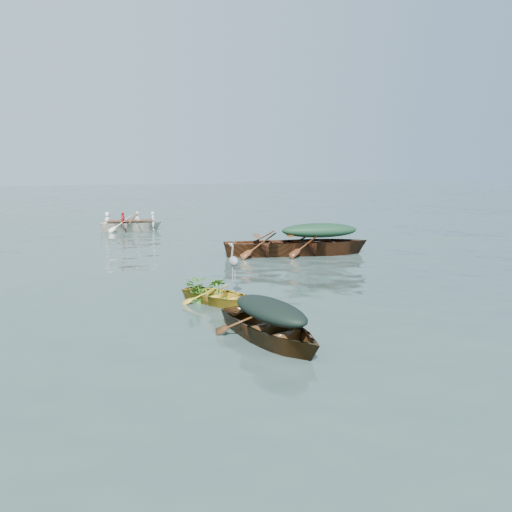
{
  "coord_description": "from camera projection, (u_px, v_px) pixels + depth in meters",
  "views": [
    {
      "loc": [
        -6.26,
        -11.69,
        3.26
      ],
      "look_at": [
        -0.85,
        2.17,
        0.5
      ],
      "focal_mm": 35.0,
      "sensor_mm": 36.0,
      "label": 1
    }
  ],
  "objects": [
    {
      "name": "oars",
      "position": [
        131.0,
        220.0,
        24.52
      ],
      "size": [
        1.02,
        2.66,
        0.06
      ],
      "primitive_type": null,
      "rotation": [
        0.0,
        0.0,
        1.4
      ],
      "color": "brown",
      "rests_on": "rowed_boat"
    },
    {
      "name": "dark_covered_boat",
      "position": [
        270.0,
        342.0,
        9.28
      ],
      "size": [
        2.11,
        3.81,
        0.89
      ],
      "primitive_type": "imported",
      "rotation": [
        0.0,
        0.0,
        0.23
      ],
      "color": "#43270F",
      "rests_on": "ground"
    },
    {
      "name": "open_wooden_boat",
      "position": [
        273.0,
        256.0,
        17.97
      ],
      "size": [
        5.16,
        2.81,
        1.19
      ],
      "primitive_type": "imported",
      "rotation": [
        0.0,
        0.0,
        1.3
      ],
      "color": "brown",
      "rests_on": "ground"
    },
    {
      "name": "dinghy_weeds",
      "position": [
        204.0,
        274.0,
        11.98
      ],
      "size": [
        1.08,
        1.14,
        0.6
      ],
      "primitive_type": "imported",
      "rotation": [
        0.0,
        0.0,
        0.59
      ],
      "color": "#386E1C",
      "rests_on": "yellow_dinghy"
    },
    {
      "name": "rowers",
      "position": [
        130.0,
        213.0,
        24.46
      ],
      "size": [
        3.07,
        1.6,
        0.76
      ],
      "primitive_type": "imported",
      "rotation": [
        0.0,
        0.0,
        1.4
      ],
      "color": "silver",
      "rests_on": "rowed_boat"
    },
    {
      "name": "heron",
      "position": [
        234.0,
        266.0,
        12.09
      ],
      "size": [
        0.45,
        0.49,
        0.92
      ],
      "primitive_type": null,
      "rotation": [
        0.0,
        0.0,
        0.59
      ],
      "color": "gray",
      "rests_on": "yellow_dinghy"
    },
    {
      "name": "green_tarp_boat",
      "position": [
        319.0,
        254.0,
        18.18
      ],
      "size": [
        5.28,
        2.73,
        1.22
      ],
      "primitive_type": "imported",
      "rotation": [
        0.0,
        0.0,
        1.33
      ],
      "color": "#4D2212",
      "rests_on": "ground"
    },
    {
      "name": "rowed_boat",
      "position": [
        131.0,
        231.0,
        24.62
      ],
      "size": [
        4.33,
        1.93,
        0.99
      ],
      "primitive_type": "imported",
      "rotation": [
        0.0,
        0.0,
        1.4
      ],
      "color": "white",
      "rests_on": "ground"
    },
    {
      "name": "green_tarp_cover",
      "position": [
        319.0,
        231.0,
        18.03
      ],
      "size": [
        2.9,
        1.5,
        0.52
      ],
      "primitive_type": "ellipsoid",
      "rotation": [
        0.0,
        0.0,
        1.33
      ],
      "color": "#14311E",
      "rests_on": "green_tarp_boat"
    },
    {
      "name": "ground",
      "position": [
        314.0,
        286.0,
        13.54
      ],
      "size": [
        140.0,
        140.0,
        0.0
      ],
      "primitive_type": "plane",
      "color": "#334742",
      "rests_on": "ground"
    },
    {
      "name": "yellow_dinghy",
      "position": [
        221.0,
        304.0,
        11.77
      ],
      "size": [
        2.44,
        2.86,
        0.69
      ],
      "primitive_type": "imported",
      "rotation": [
        0.0,
        0.0,
        0.59
      ],
      "color": "gold",
      "rests_on": "ground"
    },
    {
      "name": "dark_tarp_cover",
      "position": [
        270.0,
        308.0,
        9.16
      ],
      "size": [
        1.16,
        2.1,
        0.4
      ],
      "primitive_type": "ellipsoid",
      "rotation": [
        0.0,
        0.0,
        0.23
      ],
      "color": "black",
      "rests_on": "dark_covered_boat"
    },
    {
      "name": "thwart_benches",
      "position": [
        273.0,
        239.0,
        17.86
      ],
      "size": [
        2.62,
        1.55,
        0.04
      ],
      "primitive_type": null,
      "rotation": [
        0.0,
        0.0,
        1.3
      ],
      "color": "#522C13",
      "rests_on": "open_wooden_boat"
    }
  ]
}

